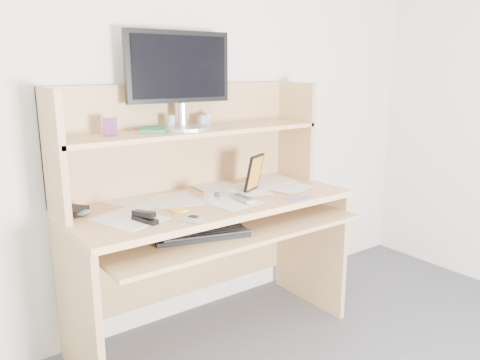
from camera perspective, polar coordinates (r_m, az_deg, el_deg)
back_wall at (r=2.49m, az=-7.74°, el=10.42°), size 3.60×0.04×2.50m
desk at (r=2.38m, az=-4.55°, el=-3.23°), size 1.40×0.70×1.30m
paper_clutter at (r=2.30m, az=-3.52°, el=-2.30°), size 1.32×0.54×0.01m
keyboard at (r=2.08m, az=-4.78°, el=-6.59°), size 0.44×0.26×0.03m
tv_remote at (r=2.26m, az=0.33°, el=-2.27°), size 0.06×0.17×0.02m
flip_phone at (r=1.97m, az=-5.88°, el=-4.60°), size 0.09×0.10×0.02m
stapler at (r=1.99m, az=-11.53°, el=-4.33°), size 0.07×0.14×0.04m
wallet at (r=2.18m, az=-19.54°, el=-3.53°), size 0.13×0.13×0.03m
sticky_note_pad at (r=2.12m, az=-7.65°, el=-3.68°), size 0.07×0.07×0.01m
digital_camera at (r=2.27m, az=-3.51°, el=-1.80°), size 0.09×0.06×0.05m
game_case at (r=2.42m, az=1.75°, el=0.91°), size 0.13×0.07×0.19m
blue_pen at (r=2.30m, az=7.11°, el=-2.19°), size 0.13×0.01×0.01m
card_box at (r=2.17m, az=-15.53°, el=6.24°), size 0.06×0.03×0.08m
shelf_book at (r=2.29m, az=-10.60°, el=6.03°), size 0.19×0.21×0.02m
chip_stack_a at (r=2.42m, az=-4.55°, el=7.12°), size 0.06×0.06×0.06m
chip_stack_b at (r=2.34m, az=-8.43°, el=6.93°), size 0.05×0.05×0.07m
chip_stack_c at (r=2.43m, az=-4.78°, el=6.99°), size 0.05×0.05×0.05m
chip_stack_d at (r=2.46m, az=-3.98°, el=7.35°), size 0.05×0.05×0.07m
monitor at (r=2.35m, az=-7.37°, el=12.29°), size 0.55×0.27×0.47m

